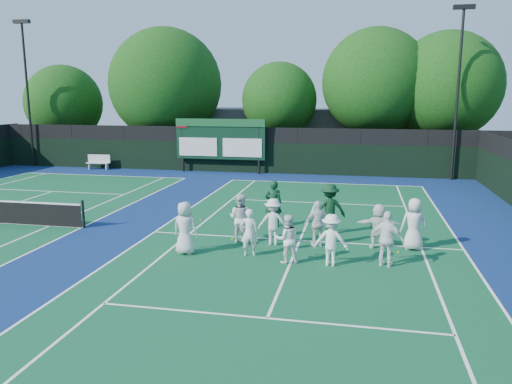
# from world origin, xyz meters

# --- Properties ---
(ground) EXTENTS (120.00, 120.00, 0.00)m
(ground) POSITION_xyz_m (0.00, 0.00, 0.00)
(ground) COLOR #1E380F
(ground) RESTS_ON ground
(court_apron) EXTENTS (34.00, 32.00, 0.01)m
(court_apron) POSITION_xyz_m (-6.00, 1.00, 0.00)
(court_apron) COLOR navy
(court_apron) RESTS_ON ground
(near_court) EXTENTS (11.05, 23.85, 0.01)m
(near_court) POSITION_xyz_m (0.00, 1.00, 0.01)
(near_court) COLOR #11532E
(near_court) RESTS_ON ground
(back_fence) EXTENTS (34.00, 0.08, 3.00)m
(back_fence) POSITION_xyz_m (-6.00, 16.00, 1.36)
(back_fence) COLOR black
(back_fence) RESTS_ON ground
(scoreboard) EXTENTS (6.00, 0.21, 3.55)m
(scoreboard) POSITION_xyz_m (-7.01, 15.59, 2.19)
(scoreboard) COLOR black
(scoreboard) RESTS_ON ground
(clubhouse) EXTENTS (18.00, 6.00, 4.00)m
(clubhouse) POSITION_xyz_m (-2.00, 24.00, 2.00)
(clubhouse) COLOR #5E5E63
(clubhouse) RESTS_ON ground
(light_pole_left) EXTENTS (1.20, 0.30, 10.12)m
(light_pole_left) POSITION_xyz_m (-21.00, 15.70, 6.30)
(light_pole_left) COLOR black
(light_pole_left) RESTS_ON ground
(light_pole_right) EXTENTS (1.20, 0.30, 10.12)m
(light_pole_right) POSITION_xyz_m (7.50, 15.70, 6.30)
(light_pole_right) COLOR black
(light_pole_right) RESTS_ON ground
(bench) EXTENTS (1.63, 0.54, 1.01)m
(bench) POSITION_xyz_m (-15.69, 15.37, 0.55)
(bench) COLOR silver
(bench) RESTS_ON ground
(tree_a) EXTENTS (5.87, 5.87, 7.37)m
(tree_a) POSITION_xyz_m (-20.52, 19.58, 4.28)
(tree_a) COLOR #301E0D
(tree_a) RESTS_ON ground
(tree_b) EXTENTS (8.23, 8.23, 9.94)m
(tree_b) POSITION_xyz_m (-12.07, 19.58, 5.61)
(tree_b) COLOR #301E0D
(tree_b) RESTS_ON ground
(tree_c) EXTENTS (5.29, 5.29, 7.37)m
(tree_c) POSITION_xyz_m (-3.57, 19.58, 4.58)
(tree_c) COLOR #301E0D
(tree_c) RESTS_ON ground
(tree_d) EXTENTS (7.23, 7.23, 9.55)m
(tree_d) POSITION_xyz_m (3.02, 19.58, 5.75)
(tree_d) COLOR #301E0D
(tree_d) RESTS_ON ground
(tree_e) EXTENTS (7.12, 7.12, 9.23)m
(tree_e) POSITION_xyz_m (7.61, 19.58, 5.48)
(tree_e) COLOR #301E0D
(tree_e) RESTS_ON ground
(tennis_ball_0) EXTENTS (0.07, 0.07, 0.07)m
(tennis_ball_0) POSITION_xyz_m (-2.36, 0.62, 0.03)
(tennis_ball_0) COLOR yellow
(tennis_ball_0) RESTS_ON ground
(tennis_ball_1) EXTENTS (0.07, 0.07, 0.07)m
(tennis_ball_1) POSITION_xyz_m (0.53, 2.98, 0.03)
(tennis_ball_1) COLOR yellow
(tennis_ball_1) RESTS_ON ground
(tennis_ball_3) EXTENTS (0.07, 0.07, 0.07)m
(tennis_ball_3) POSITION_xyz_m (-4.33, 3.03, 0.03)
(tennis_ball_3) COLOR yellow
(tennis_ball_3) RESTS_ON ground
(tennis_ball_4) EXTENTS (0.07, 0.07, 0.07)m
(tennis_ball_4) POSITION_xyz_m (-0.45, 1.70, 0.03)
(tennis_ball_4) COLOR yellow
(tennis_ball_4) RESTS_ON ground
(tennis_ball_5) EXTENTS (0.07, 0.07, 0.07)m
(tennis_ball_5) POSITION_xyz_m (3.32, 0.23, 0.03)
(tennis_ball_5) COLOR yellow
(tennis_ball_5) RESTS_ON ground
(player_front_0) EXTENTS (0.92, 0.67, 1.73)m
(player_front_0) POSITION_xyz_m (-3.47, -1.21, 0.87)
(player_front_0) COLOR silver
(player_front_0) RESTS_ON ground
(player_front_1) EXTENTS (0.62, 0.46, 1.55)m
(player_front_1) POSITION_xyz_m (-1.39, -1.00, 0.78)
(player_front_1) COLOR white
(player_front_1) RESTS_ON ground
(player_front_2) EXTENTS (0.88, 0.77, 1.52)m
(player_front_2) POSITION_xyz_m (-0.11, -1.42, 0.76)
(player_front_2) COLOR white
(player_front_2) RESTS_ON ground
(player_front_3) EXTENTS (1.06, 0.64, 1.60)m
(player_front_3) POSITION_xyz_m (1.21, -1.40, 0.80)
(player_front_3) COLOR white
(player_front_3) RESTS_ON ground
(player_front_4) EXTENTS (1.08, 0.74, 1.70)m
(player_front_4) POSITION_xyz_m (2.85, -1.14, 0.85)
(player_front_4) COLOR white
(player_front_4) RESTS_ON ground
(player_back_0) EXTENTS (0.98, 0.84, 1.73)m
(player_back_0) POSITION_xyz_m (-2.03, 0.43, 0.86)
(player_back_0) COLOR silver
(player_back_0) RESTS_ON ground
(player_back_1) EXTENTS (1.10, 0.70, 1.62)m
(player_back_1) POSITION_xyz_m (-0.85, 0.35, 0.81)
(player_back_1) COLOR white
(player_back_1) RESTS_ON ground
(player_back_2) EXTENTS (1.01, 0.69, 1.59)m
(player_back_2) POSITION_xyz_m (0.66, 0.49, 0.79)
(player_back_2) COLOR silver
(player_back_2) RESTS_ON ground
(player_back_3) EXTENTS (1.43, 0.49, 1.54)m
(player_back_3) POSITION_xyz_m (2.67, 0.68, 0.77)
(player_back_3) COLOR white
(player_back_3) RESTS_ON ground
(player_back_4) EXTENTS (0.90, 0.63, 1.75)m
(player_back_4) POSITION_xyz_m (3.81, 0.74, 0.88)
(player_back_4) COLOR silver
(player_back_4) RESTS_ON ground
(coach_left) EXTENTS (0.72, 0.52, 1.85)m
(coach_left) POSITION_xyz_m (-1.24, 2.68, 0.93)
(coach_left) COLOR #0F391E
(coach_left) RESTS_ON ground
(coach_right) EXTENTS (1.39, 1.07, 1.90)m
(coach_right) POSITION_xyz_m (0.95, 2.11, 0.95)
(coach_right) COLOR #0E341A
(coach_right) RESTS_ON ground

